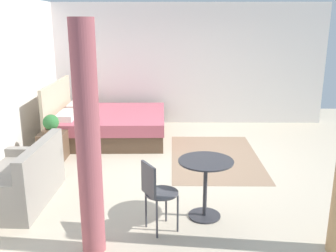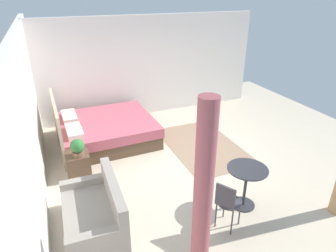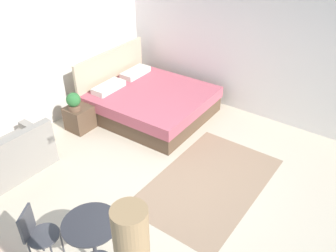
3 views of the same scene
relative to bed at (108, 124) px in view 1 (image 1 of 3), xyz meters
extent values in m
cube|color=beige|center=(-1.46, -1.73, -0.31)|extent=(8.63, 9.39, 0.02)
cube|color=silver|center=(-1.46, 1.47, 1.10)|extent=(8.63, 0.12, 2.80)
cube|color=silver|center=(1.35, -1.73, 1.10)|extent=(0.12, 6.39, 2.80)
cube|color=#93755B|center=(-1.15, -2.12, -0.30)|extent=(2.50, 1.56, 0.01)
cube|color=brown|center=(0.00, -0.08, -0.14)|extent=(2.05, 2.21, 0.31)
cube|color=#B25160|center=(0.00, -0.08, 0.13)|extent=(2.09, 2.25, 0.23)
cube|color=tan|center=(-0.03, 1.03, 0.30)|extent=(2.05, 0.11, 1.20)
cube|color=silver|center=(-0.46, 0.71, 0.31)|extent=(0.73, 0.34, 0.12)
cube|color=silver|center=(0.42, 0.73, 0.31)|extent=(0.73, 0.34, 0.12)
cube|color=gray|center=(-2.90, 0.75, -0.09)|extent=(1.46, 0.88, 0.42)
cube|color=gray|center=(-2.91, 0.40, 0.32)|extent=(1.44, 0.18, 0.42)
cube|color=gray|center=(-2.25, 0.73, 0.18)|extent=(0.16, 0.85, 0.12)
cube|color=brown|center=(-1.26, 0.77, -0.06)|extent=(0.47, 0.45, 0.48)
cylinder|color=brown|center=(-1.36, 0.74, 0.23)|extent=(0.22, 0.22, 0.11)
sphere|color=#2D6B33|center=(-1.36, 0.74, 0.40)|extent=(0.27, 0.27, 0.27)
cylinder|color=#2D2D33|center=(-3.30, -1.76, -0.29)|extent=(0.41, 0.41, 0.02)
cylinder|color=#2D2D33|center=(-3.30, -1.76, 0.06)|extent=(0.05, 0.05, 0.73)
cylinder|color=#2D2D33|center=(-3.30, -1.76, 0.44)|extent=(0.68, 0.68, 0.02)
cylinder|color=#3F3F44|center=(-3.66, -1.41, -0.07)|extent=(0.02, 0.02, 0.46)
cylinder|color=#3F3F44|center=(-3.42, -1.27, -0.07)|extent=(0.02, 0.02, 0.46)
cylinder|color=#3F3F44|center=(-3.80, -1.18, -0.07)|extent=(0.02, 0.02, 0.46)
cylinder|color=#3F3F44|center=(-3.56, -1.04, -0.07)|extent=(0.02, 0.02, 0.46)
cylinder|color=#3F3F44|center=(-3.61, -1.22, 0.17)|extent=(0.53, 0.53, 0.02)
cube|color=#3F3F44|center=(-3.69, -1.08, 0.36)|extent=(0.28, 0.18, 0.38)
cylinder|color=#994C51|center=(-4.03, -0.51, 0.91)|extent=(0.25, 0.25, 2.42)
camera|label=1|loc=(-7.58, -1.34, 2.07)|focal=40.27mm
camera|label=2|loc=(-6.59, 1.02, 3.16)|focal=31.64mm
camera|label=3|loc=(-5.05, -4.12, 3.61)|focal=37.91mm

